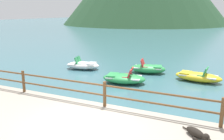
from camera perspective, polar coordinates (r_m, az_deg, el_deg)
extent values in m
plane|color=#3D6B75|center=(46.26, 20.35, 8.05)|extent=(200.00, 200.00, 0.00)
cylinder|color=brown|center=(11.18, -20.28, -2.55)|extent=(0.12, 0.12, 0.95)
cylinder|color=brown|center=(8.90, -1.76, -5.75)|extent=(0.12, 0.12, 0.95)
cylinder|color=brown|center=(8.06, 24.72, -9.18)|extent=(0.12, 0.12, 0.95)
cylinder|color=brown|center=(8.79, -1.77, -3.70)|extent=(23.80, 0.07, 0.07)
cylinder|color=brown|center=(8.91, -1.76, -6.03)|extent=(23.80, 0.07, 0.07)
ellipsoid|color=black|center=(7.37, 19.15, -13.82)|extent=(0.66, 0.60, 0.24)
sphere|color=black|center=(7.13, 21.41, -14.64)|extent=(0.20, 0.20, 0.20)
ellipsoid|color=black|center=(7.08, 22.08, -15.10)|extent=(0.14, 0.14, 0.08)
cylinder|color=black|center=(7.70, 17.05, -13.11)|extent=(0.20, 0.17, 0.04)
ellipsoid|color=black|center=(7.21, 19.11, -15.19)|extent=(0.20, 0.18, 0.07)
ellipsoid|color=black|center=(7.42, 20.90, -14.48)|extent=(0.20, 0.18, 0.07)
ellipsoid|color=white|center=(16.60, -6.94, 1.09)|extent=(2.50, 1.65, 0.50)
cube|color=silver|center=(16.59, -6.95, 1.39)|extent=(1.96, 1.34, 0.06)
cube|color=#339956|center=(16.41, -7.81, 1.48)|extent=(0.47, 0.47, 0.08)
cube|color=#339956|center=(16.43, -8.42, 2.26)|extent=(0.28, 0.43, 0.43)
cube|color=#339956|center=(16.85, -7.22, 1.82)|extent=(0.47, 0.47, 0.08)
cube|color=#339956|center=(16.87, -7.82, 2.58)|extent=(0.28, 0.43, 0.43)
cube|color=white|center=(16.37, -4.87, 1.49)|extent=(0.67, 0.94, 0.12)
ellipsoid|color=yellow|center=(14.41, 19.77, -1.55)|extent=(2.65, 1.40, 0.50)
cube|color=silver|center=(14.39, 19.80, -1.21)|extent=(2.07, 1.14, 0.06)
cube|color=#339956|center=(14.56, 20.73, -0.84)|extent=(0.44, 0.44, 0.08)
cube|color=#339956|center=(14.48, 21.50, -0.08)|extent=(0.25, 0.42, 0.43)
cube|color=#339956|center=(14.12, 20.39, -1.24)|extent=(0.44, 0.44, 0.08)
cube|color=#339956|center=(14.04, 21.18, -0.46)|extent=(0.25, 0.42, 0.43)
cube|color=yellow|center=(14.52, 17.12, -0.63)|extent=(0.64, 0.85, 0.12)
ellipsoid|color=green|center=(13.26, 2.87, -2.02)|extent=(2.57, 1.73, 0.51)
cube|color=silver|center=(13.23, 2.87, -1.65)|extent=(2.01, 1.40, 0.06)
cube|color=red|center=(13.43, 3.86, -1.12)|extent=(0.46, 0.46, 0.08)
cube|color=red|center=(13.35, 4.63, -0.26)|extent=(0.27, 0.43, 0.43)
cube|color=red|center=(12.93, 3.40, -1.71)|extent=(0.46, 0.46, 0.08)
cube|color=red|center=(12.84, 4.20, -0.81)|extent=(0.27, 0.43, 0.43)
cube|color=green|center=(13.36, 0.14, -1.22)|extent=(0.68, 1.01, 0.12)
ellipsoid|color=green|center=(15.59, 8.54, 0.31)|extent=(2.40, 1.54, 0.55)
cube|color=silver|center=(15.57, 8.55, 0.65)|extent=(1.88, 1.25, 0.06)
cube|color=red|center=(15.35, 7.84, 0.75)|extent=(0.46, 0.46, 0.08)
cube|color=red|center=(15.32, 7.20, 1.59)|extent=(0.27, 0.43, 0.43)
cube|color=red|center=(15.80, 8.05, 1.12)|extent=(0.46, 0.46, 0.08)
cube|color=red|center=(15.78, 7.43, 1.93)|extent=(0.27, 0.43, 0.43)
cube|color=green|center=(15.51, 10.81, 0.73)|extent=(0.63, 0.89, 0.12)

